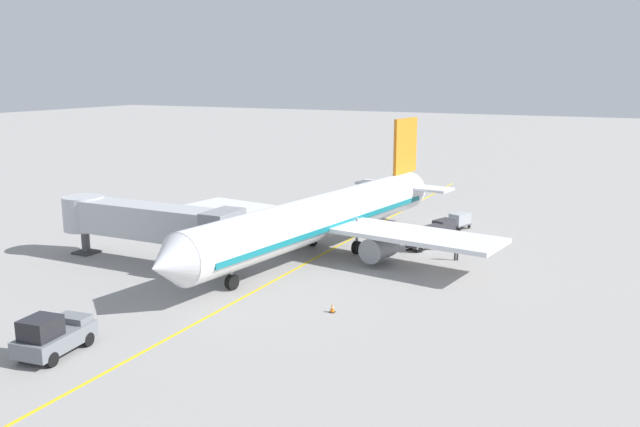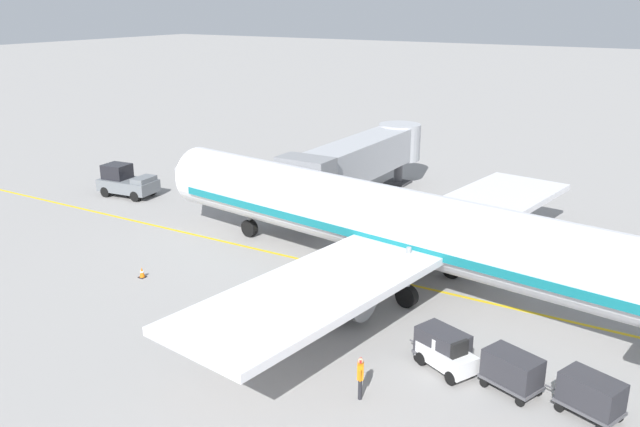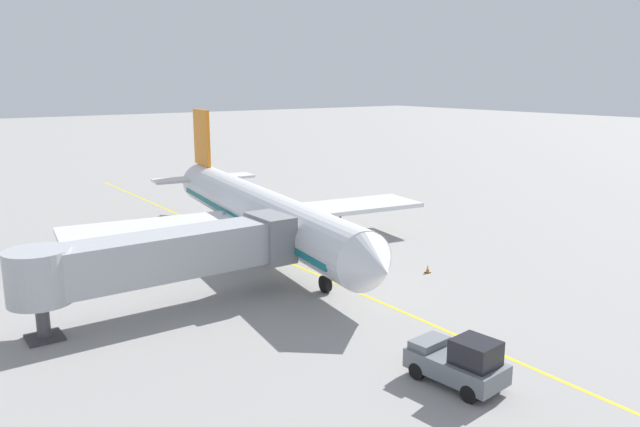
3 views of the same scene
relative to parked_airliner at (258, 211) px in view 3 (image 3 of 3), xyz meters
The scene contains 12 objects.
ground_plane 3.36m from the parked_airliner, 91.06° to the right, with size 400.00×400.00×0.00m, color gray.
gate_lead_in_line 3.35m from the parked_airliner, 91.06° to the right, with size 0.24×80.00×0.01m, color gold.
parked_airliner is the anchor object (origin of this frame).
jet_bridge 14.38m from the parked_airliner, 37.20° to the left, with size 16.77×3.50×4.98m.
pushback_tractor 25.42m from the parked_airliner, 80.69° to the left, with size 2.67×4.62×2.40m.
baggage_tug_lead 9.07m from the parked_airliner, 144.21° to the right, with size 2.18×2.77×1.62m.
baggage_cart_front 8.72m from the parked_airliner, 144.46° to the right, with size 1.98×2.96×1.58m.
baggage_cart_second_in_train 10.92m from the parked_airliner, 132.68° to the right, with size 1.98×2.96×1.58m.
baggage_cart_third_in_train 13.23m from the parked_airliner, 124.62° to the right, with size 1.98×2.96×1.58m.
baggage_cart_tail_end 16.56m from the parked_airliner, 119.13° to the right, with size 1.98×2.96×1.58m.
ground_crew_wing_walker 11.31m from the parked_airliner, 163.69° to the right, with size 0.69×0.39×1.69m.
safety_cone_nose_left 14.36m from the parked_airliner, 118.48° to the left, with size 0.36×0.36×0.59m.
Camera 3 is at (24.23, 43.40, 13.55)m, focal length 34.80 mm.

